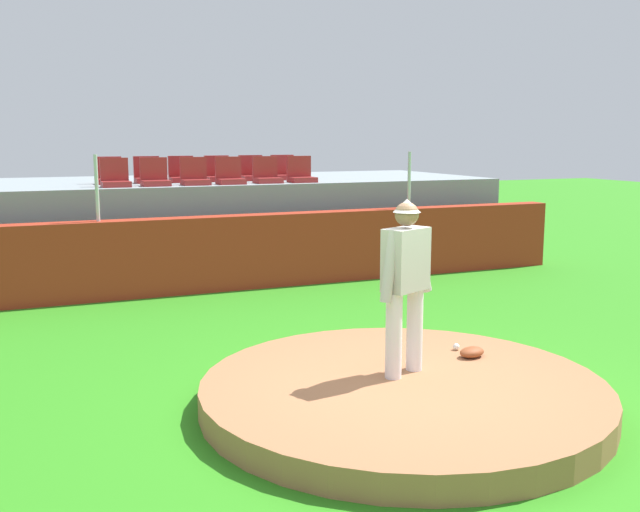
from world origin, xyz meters
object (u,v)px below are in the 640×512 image
object	(u,v)px
stadium_chair_2	(195,176)
stadium_chair_8	(182,174)
stadium_chair_0	(115,178)
stadium_chair_7	(148,175)
stadium_chair_3	(230,175)
stadium_chair_9	(218,173)
stadium_chair_11	(284,172)
stadium_chair_4	(267,175)
stadium_chair_10	(252,173)
fielding_glove	(472,352)
stadium_chair_5	(301,174)
pitcher	(406,274)
stadium_chair_6	(109,175)
stadium_chair_1	(155,177)
baseball	(456,347)

from	to	relation	value
stadium_chair_2	stadium_chair_8	world-z (taller)	same
stadium_chair_0	stadium_chair_7	world-z (taller)	same
stadium_chair_3	stadium_chair_2	bearing A→B (deg)	-1.30
stadium_chair_3	stadium_chair_9	xyz separation A→B (m)	(0.01, 0.90, 0.00)
stadium_chair_8	stadium_chair_11	distance (m)	2.10
stadium_chair_4	stadium_chair_10	xyz separation A→B (m)	(-0.02, 0.87, 0.00)
stadium_chair_0	stadium_chair_3	size ratio (longest dim) A/B	1.00
fielding_glove	stadium_chair_2	distance (m)	7.12
stadium_chair_11	fielding_glove	bearing A→B (deg)	84.95
stadium_chair_4	stadium_chair_5	bearing A→B (deg)	177.17
stadium_chair_10	stadium_chair_9	bearing A→B (deg)	1.28
stadium_chair_11	stadium_chair_9	bearing A→B (deg)	1.26
pitcher	stadium_chair_10	world-z (taller)	stadium_chair_10
pitcher	stadium_chair_9	distance (m)	7.92
stadium_chair_7	stadium_chair_3	bearing A→B (deg)	145.66
stadium_chair_9	stadium_chair_11	size ratio (longest dim) A/B	1.00
stadium_chair_2	stadium_chair_6	world-z (taller)	same
stadium_chair_1	stadium_chair_5	bearing A→B (deg)	179.62
stadium_chair_7	stadium_chair_8	xyz separation A→B (m)	(0.65, -0.01, 0.00)
baseball	stadium_chair_11	bearing A→B (deg)	84.71
stadium_chair_2	stadium_chair_9	distance (m)	1.11
stadium_chair_3	stadium_chair_7	size ratio (longest dim) A/B	1.00
baseball	stadium_chair_0	size ratio (longest dim) A/B	0.15
baseball	stadium_chair_7	xyz separation A→B (m)	(-2.06, 7.43, 1.57)
stadium_chair_11	pitcher	bearing A→B (deg)	78.47
stadium_chair_7	stadium_chair_9	world-z (taller)	same
stadium_chair_4	stadium_chair_8	bearing A→B (deg)	-31.20
pitcher	baseball	size ratio (longest dim) A/B	23.38
stadium_chair_0	stadium_chair_1	xyz separation A→B (m)	(0.68, -0.01, 0.00)
stadium_chair_3	stadium_chair_8	bearing A→B (deg)	-52.56
stadium_chair_0	stadium_chair_1	size ratio (longest dim) A/B	1.00
stadium_chair_0	stadium_chair_1	bearing A→B (deg)	179.30
stadium_chair_1	fielding_glove	bearing A→B (deg)	107.00
stadium_chair_6	stadium_chair_11	bearing A→B (deg)	-179.36
stadium_chair_1	stadium_chair_5	size ratio (longest dim) A/B	1.00
pitcher	stadium_chair_0	world-z (taller)	stadium_chair_0
fielding_glove	stadium_chair_10	distance (m)	7.87
stadium_chair_1	stadium_chair_2	bearing A→B (deg)	179.04
pitcher	stadium_chair_2	world-z (taller)	stadium_chair_2
stadium_chair_2	stadium_chair_1	bearing A→B (deg)	-0.96
stadium_chair_3	stadium_chair_9	distance (m)	0.90
baseball	stadium_chair_1	size ratio (longest dim) A/B	0.15
baseball	stadium_chair_2	xyz separation A→B (m)	(-1.37, 6.53, 1.57)
stadium_chair_1	stadium_chair_10	size ratio (longest dim) A/B	1.00
stadium_chair_0	stadium_chair_9	world-z (taller)	same
stadium_chair_6	pitcher	bearing A→B (deg)	103.14
baseball	stadium_chair_9	size ratio (longest dim) A/B	0.15
stadium_chair_0	stadium_chair_4	bearing A→B (deg)	-179.87
stadium_chair_6	stadium_chair_8	bearing A→B (deg)	-179.40
stadium_chair_0	pitcher	bearing A→B (deg)	104.66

